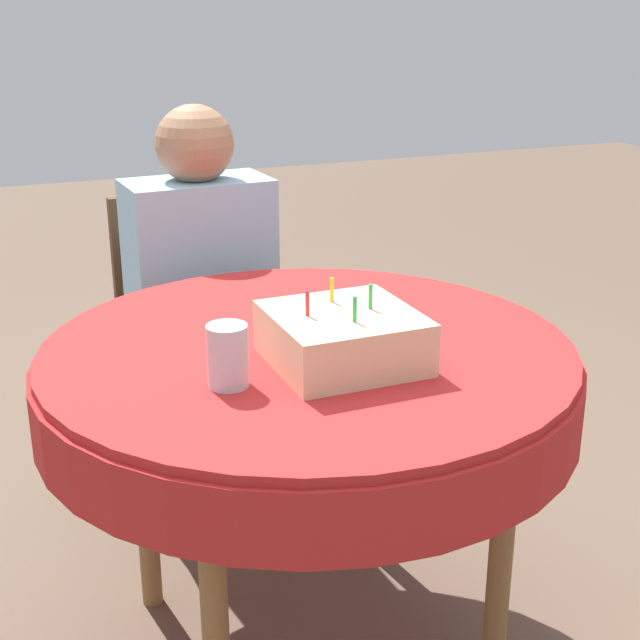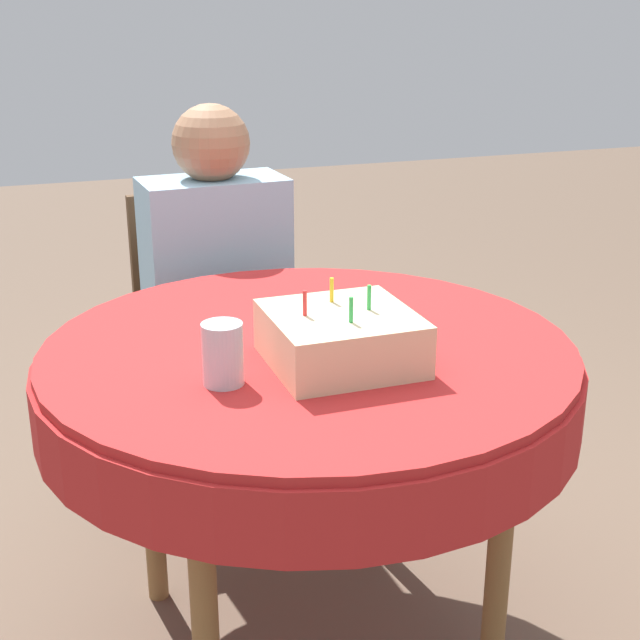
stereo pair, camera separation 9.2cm
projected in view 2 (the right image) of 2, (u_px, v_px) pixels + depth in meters
The scene contains 5 objects.
dining_table at pixel (308, 383), 1.87m from camera, with size 1.12×1.12×0.76m.
chair at pixel (212, 328), 2.70m from camera, with size 0.48×0.48×0.89m.
person at pixel (218, 267), 2.55m from camera, with size 0.41×0.33×1.17m.
birthday_cake at pixel (341, 338), 1.72m from camera, with size 0.27×0.27×0.15m.
drinking_glass at pixel (223, 354), 1.63m from camera, with size 0.08×0.08×0.12m.
Camera 2 is at (-0.55, -1.62, 1.43)m, focal length 50.00 mm.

